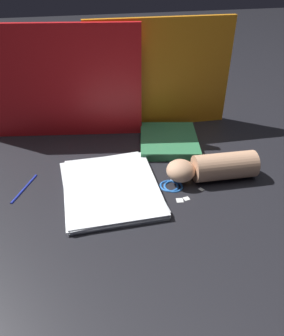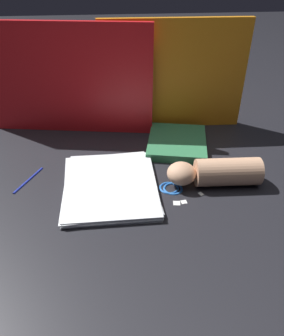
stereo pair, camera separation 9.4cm
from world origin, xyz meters
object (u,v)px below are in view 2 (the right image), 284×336
Objects in this scene: paper_stack at (110,185)px; book_closed at (177,142)px; scissors at (173,183)px; hand_forearm at (216,172)px.

paper_stack is 0.33m from book_closed.
scissors is 0.13m from hand_forearm.
hand_forearm is (0.07, -0.23, 0.03)m from book_closed.
scissors is at bearing 177.04° from hand_forearm.
book_closed is at bearing 106.34° from hand_forearm.
book_closed is 1.69× the size of scissors.
book_closed is at bearing 76.23° from scissors.
book_closed is at bearing 42.75° from paper_stack.
book_closed is 0.24m from hand_forearm.
paper_stack is at bearing -137.25° from book_closed.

